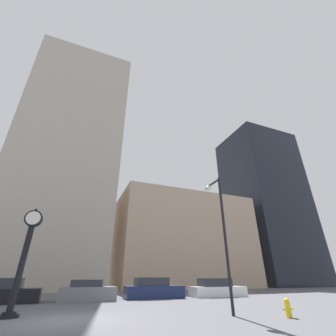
{
  "coord_description": "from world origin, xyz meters",
  "views": [
    {
      "loc": [
        -0.23,
        -11.31,
        1.54
      ],
      "look_at": [
        8.63,
        10.8,
        13.11
      ],
      "focal_mm": 24.0,
      "sensor_mm": 36.0,
      "label": 1
    }
  ],
  "objects_px": {
    "street_clock": "(24,254)",
    "car_black": "(2,293)",
    "street_lamp_right": "(219,218)",
    "car_grey": "(87,292)",
    "fire_hydrant_near": "(288,308)",
    "car_navy": "(153,289)",
    "car_white": "(217,289)"
  },
  "relations": [
    {
      "from": "car_grey",
      "to": "street_lamp_right",
      "type": "bearing_deg",
      "value": -57.96
    },
    {
      "from": "car_white",
      "to": "fire_hydrant_near",
      "type": "height_order",
      "value": "car_white"
    },
    {
      "from": "car_grey",
      "to": "car_navy",
      "type": "height_order",
      "value": "car_navy"
    },
    {
      "from": "car_navy",
      "to": "car_white",
      "type": "height_order",
      "value": "car_navy"
    },
    {
      "from": "car_grey",
      "to": "fire_hydrant_near",
      "type": "distance_m",
      "value": 12.95
    },
    {
      "from": "street_clock",
      "to": "street_lamp_right",
      "type": "bearing_deg",
      "value": -16.35
    },
    {
      "from": "car_grey",
      "to": "car_navy",
      "type": "relative_size",
      "value": 0.82
    },
    {
      "from": "car_white",
      "to": "fire_hydrant_near",
      "type": "distance_m",
      "value": 11.13
    },
    {
      "from": "street_clock",
      "to": "car_black",
      "type": "height_order",
      "value": "street_clock"
    },
    {
      "from": "fire_hydrant_near",
      "to": "car_navy",
      "type": "bearing_deg",
      "value": 102.22
    },
    {
      "from": "car_grey",
      "to": "car_navy",
      "type": "xyz_separation_m",
      "value": [
        5.07,
        0.35,
        0.05
      ]
    },
    {
      "from": "car_grey",
      "to": "car_black",
      "type": "bearing_deg",
      "value": 178.69
    },
    {
      "from": "street_clock",
      "to": "car_black",
      "type": "relative_size",
      "value": 1.04
    },
    {
      "from": "car_black",
      "to": "street_lamp_right",
      "type": "relative_size",
      "value": 0.68
    },
    {
      "from": "car_navy",
      "to": "car_white",
      "type": "distance_m",
      "value": 5.74
    },
    {
      "from": "car_white",
      "to": "street_lamp_right",
      "type": "height_order",
      "value": "street_lamp_right"
    },
    {
      "from": "car_navy",
      "to": "street_lamp_right",
      "type": "xyz_separation_m",
      "value": [
        0.47,
        -9.33,
        3.71
      ]
    },
    {
      "from": "street_clock",
      "to": "car_navy",
      "type": "xyz_separation_m",
      "value": [
        8.55,
        6.69,
        -1.86
      ]
    },
    {
      "from": "car_grey",
      "to": "street_clock",
      "type": "bearing_deg",
      "value": -118.39
    },
    {
      "from": "car_grey",
      "to": "street_lamp_right",
      "type": "height_order",
      "value": "street_lamp_right"
    },
    {
      "from": "car_black",
      "to": "car_white",
      "type": "bearing_deg",
      "value": -2.16
    },
    {
      "from": "street_clock",
      "to": "car_white",
      "type": "xyz_separation_m",
      "value": [
        14.28,
        6.35,
        -1.9
      ]
    },
    {
      "from": "car_navy",
      "to": "fire_hydrant_near",
      "type": "relative_size",
      "value": 6.6
    },
    {
      "from": "street_clock",
      "to": "fire_hydrant_near",
      "type": "height_order",
      "value": "street_clock"
    },
    {
      "from": "street_clock",
      "to": "car_black",
      "type": "xyz_separation_m",
      "value": [
        -1.74,
        6.49,
        -1.87
      ]
    },
    {
      "from": "car_grey",
      "to": "car_navy",
      "type": "distance_m",
      "value": 5.08
    },
    {
      "from": "car_black",
      "to": "street_lamp_right",
      "type": "height_order",
      "value": "street_lamp_right"
    },
    {
      "from": "street_clock",
      "to": "street_lamp_right",
      "type": "distance_m",
      "value": 9.58
    },
    {
      "from": "car_grey",
      "to": "fire_hydrant_near",
      "type": "relative_size",
      "value": 5.44
    },
    {
      "from": "fire_hydrant_near",
      "to": "street_lamp_right",
      "type": "bearing_deg",
      "value": 139.68
    },
    {
      "from": "car_black",
      "to": "fire_hydrant_near",
      "type": "height_order",
      "value": "car_black"
    },
    {
      "from": "street_clock",
      "to": "fire_hydrant_near",
      "type": "distance_m",
      "value": 11.91
    }
  ]
}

